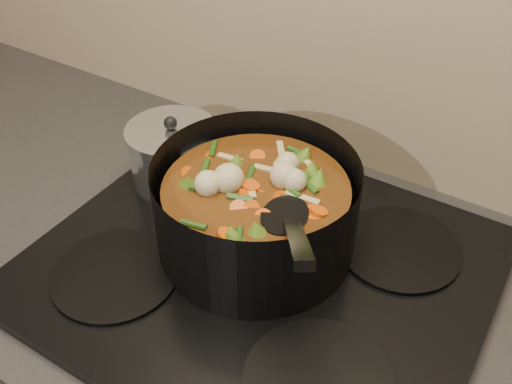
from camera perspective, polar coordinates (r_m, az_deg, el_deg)
The scene contains 3 objects.
stovetop at distance 0.83m, azimuth 0.47°, elevation -7.42°, with size 0.62×0.54×0.03m.
stockpot at distance 0.81m, azimuth 0.01°, elevation -1.83°, with size 0.37×0.37×0.21m.
saucepan at distance 0.95m, azimuth -8.22°, elevation 3.76°, with size 0.15×0.15×0.12m.
Camera 1 is at (0.30, 1.44, 1.53)m, focal length 40.00 mm.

